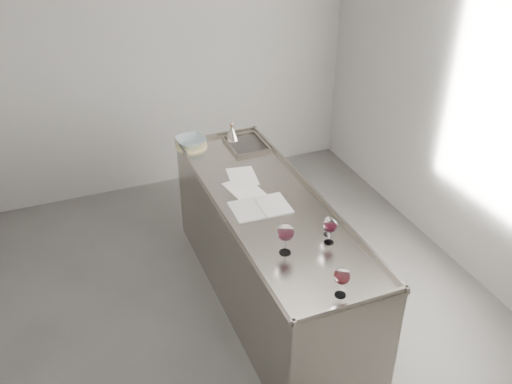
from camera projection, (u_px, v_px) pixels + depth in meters
name	position (u px, v px, depth m)	size (l,w,h in m)	color
room_shell	(215.00, 180.00, 3.53)	(4.54, 5.04, 2.84)	#54514E
counter	(268.00, 253.00, 4.41)	(0.77, 2.42, 0.97)	gray
wine_glass_left	(286.00, 233.00, 3.57)	(0.11, 0.11, 0.22)	white
wine_glass_middle	(342.00, 277.00, 3.24)	(0.10, 0.10, 0.19)	white
wine_glass_right	(330.00, 226.00, 3.68)	(0.09, 0.09, 0.19)	white
wine_glass_small	(328.00, 223.00, 3.77)	(0.07, 0.07, 0.13)	white
notebook	(260.00, 207.00, 4.09)	(0.42, 0.30, 0.02)	silver
loose_paper_top	(244.00, 189.00, 4.32)	(0.22, 0.31, 0.00)	white
loose_paper_under	(242.00, 176.00, 4.48)	(0.21, 0.30, 0.00)	white
trivet	(191.00, 146.00, 4.93)	(0.28, 0.28, 0.02)	beige
ceramic_bowl	(191.00, 141.00, 4.91)	(0.25, 0.25, 0.06)	#94A9AC
wine_funnel	(232.00, 134.00, 5.02)	(0.13, 0.13, 0.18)	#A39D91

